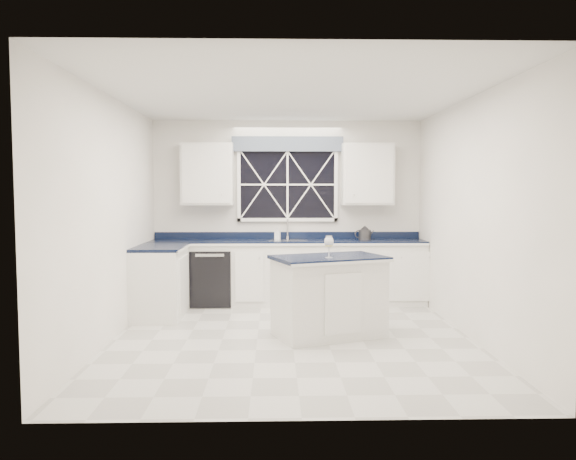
{
  "coord_description": "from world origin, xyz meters",
  "views": [
    {
      "loc": [
        -0.2,
        -6.19,
        1.66
      ],
      "look_at": [
        -0.04,
        0.4,
        1.2
      ],
      "focal_mm": 35.0,
      "sensor_mm": 36.0,
      "label": 1
    }
  ],
  "objects_px": {
    "island": "(329,296)",
    "soap_bottle": "(278,233)",
    "dishwasher": "(213,276)",
    "faucet": "(288,228)",
    "kettle": "(365,233)",
    "wine_glass": "(329,243)"
  },
  "relations": [
    {
      "from": "dishwasher",
      "to": "wine_glass",
      "type": "bearing_deg",
      "value": -52.89
    },
    {
      "from": "faucet",
      "to": "island",
      "type": "xyz_separation_m",
      "value": [
        0.42,
        -2.02,
        -0.64
      ]
    },
    {
      "from": "dishwasher",
      "to": "kettle",
      "type": "xyz_separation_m",
      "value": [
        2.23,
        0.04,
        0.63
      ]
    },
    {
      "from": "faucet",
      "to": "island",
      "type": "relative_size",
      "value": 0.21
    },
    {
      "from": "kettle",
      "to": "soap_bottle",
      "type": "relative_size",
      "value": 1.69
    },
    {
      "from": "island",
      "to": "kettle",
      "type": "relative_size",
      "value": 4.79
    },
    {
      "from": "soap_bottle",
      "to": "faucet",
      "type": "bearing_deg",
      "value": 21.59
    },
    {
      "from": "island",
      "to": "soap_bottle",
      "type": "xyz_separation_m",
      "value": [
        -0.57,
        1.97,
        0.57
      ]
    },
    {
      "from": "faucet",
      "to": "island",
      "type": "height_order",
      "value": "faucet"
    },
    {
      "from": "wine_glass",
      "to": "soap_bottle",
      "type": "bearing_deg",
      "value": 104.64
    },
    {
      "from": "dishwasher",
      "to": "soap_bottle",
      "type": "height_order",
      "value": "soap_bottle"
    },
    {
      "from": "dishwasher",
      "to": "soap_bottle",
      "type": "bearing_deg",
      "value": 8.09
    },
    {
      "from": "kettle",
      "to": "soap_bottle",
      "type": "bearing_deg",
      "value": 165.98
    },
    {
      "from": "island",
      "to": "kettle",
      "type": "distance_m",
      "value": 2.07
    },
    {
      "from": "dishwasher",
      "to": "soap_bottle",
      "type": "distance_m",
      "value": 1.14
    },
    {
      "from": "island",
      "to": "kettle",
      "type": "height_order",
      "value": "kettle"
    },
    {
      "from": "dishwasher",
      "to": "faucet",
      "type": "relative_size",
      "value": 2.72
    },
    {
      "from": "island",
      "to": "soap_bottle",
      "type": "relative_size",
      "value": 8.07
    },
    {
      "from": "dishwasher",
      "to": "wine_glass",
      "type": "distance_m",
      "value": 2.58
    },
    {
      "from": "dishwasher",
      "to": "soap_bottle",
      "type": "xyz_separation_m",
      "value": [
        0.95,
        0.14,
        0.62
      ]
    },
    {
      "from": "faucet",
      "to": "dishwasher",
      "type": "bearing_deg",
      "value": -169.98
    },
    {
      "from": "dishwasher",
      "to": "kettle",
      "type": "relative_size",
      "value": 2.78
    }
  ]
}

